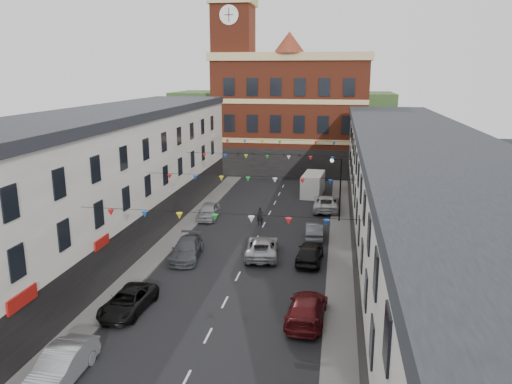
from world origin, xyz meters
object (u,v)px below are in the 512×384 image
Objects in this scene: pedestrian at (260,216)px; street_lamp at (338,181)px; car_right_e at (314,231)px; car_left_b at (61,366)px; car_right_f at (326,203)px; car_left_d at (187,249)px; car_left_c at (128,301)px; car_right_c at (307,309)px; car_left_e at (209,211)px; white_van at (313,184)px; moving_car at (262,247)px; car_right_d at (310,253)px.

street_lamp is at bearing 7.98° from pedestrian.
car_left_b is at bearing 62.29° from car_right_e.
car_left_b is 25.38m from pedestrian.
car_right_f is at bearing -97.42° from car_right_e.
car_left_b is 15.68m from car_left_d.
car_right_c is (10.32, 0.59, 0.09)m from car_left_c.
pedestrian is at bearing -17.11° from car_left_e.
moving_car is at bearing -93.10° from white_van.
car_left_d is 9.15m from car_right_d.
car_right_d is at bearing -99.99° from street_lamp.
street_lamp reaches higher than car_right_f.
car_left_e reaches higher than car_right_e.
car_right_c is (-1.51, -19.50, -3.17)m from street_lamp.
car_left_c is 8.85m from car_left_d.
street_lamp is 29.66m from car_left_b.
white_van reaches higher than car_left_e.
car_right_d is at bearing 57.64° from car_left_b.
white_van is at bearing 104.99° from street_lamp.
car_left_c is (0.22, 6.83, -0.11)m from car_left_b.
pedestrian is at bearing -32.71° from car_right_e.
car_left_e is 11.19m from moving_car.
street_lamp is 19.81m from car_right_c.
car_left_c is 18.10m from car_right_e.
car_left_d is at bearing -37.43° from car_right_c.
car_right_f is (10.78, 23.97, 0.12)m from car_left_c.
car_left_b is 0.99× the size of car_left_c.
moving_car is 0.94× the size of white_van.
moving_car is at bearing 61.69° from car_left_c.
car_left_d reaches higher than car_left_c.
car_right_f is (11.00, 4.73, 0.03)m from car_left_e.
street_lamp reaches higher than car_left_b.
moving_car is at bearing 7.56° from car_left_d.
car_right_d reaches higher than car_right_e.
white_van reaches higher than car_left_b.
moving_car is at bearing -7.35° from car_right_d.
car_left_b is at bearing 38.63° from car_right_c.
car_left_c is 0.89× the size of moving_car.
pedestrian is (5.18, -1.24, 0.08)m from car_left_e.
moving_car is (6.56, 17.00, -0.03)m from car_left_b.
car_left_b reaches higher than moving_car.
car_left_b is 0.91× the size of car_left_d.
pedestrian is (5.18, 24.84, 0.07)m from car_left_b.
car_left_c is at bearing -93.02° from car_left_e.
car_left_d is at bearing 8.31° from moving_car.
car_left_c is 13.76m from car_right_d.
car_right_e is (0.07, 5.57, -0.09)m from car_right_d.
car_right_c is (10.54, -18.65, -0.00)m from car_left_e.
car_left_e is (-0.22, 19.24, 0.09)m from car_left_c.
car_left_c is 1.14× the size of car_right_e.
car_left_b is 0.84× the size of car_right_f.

